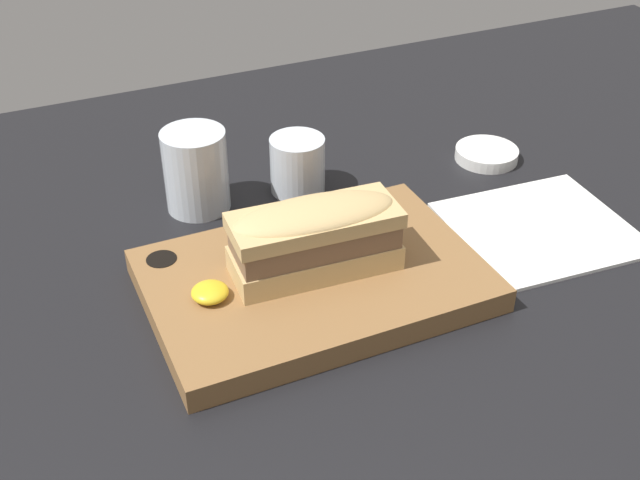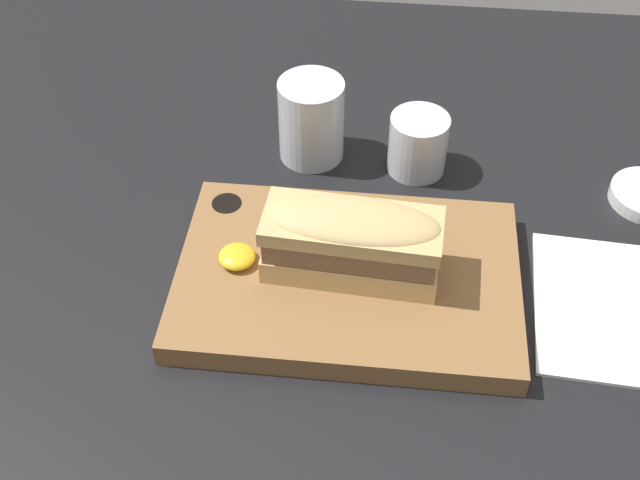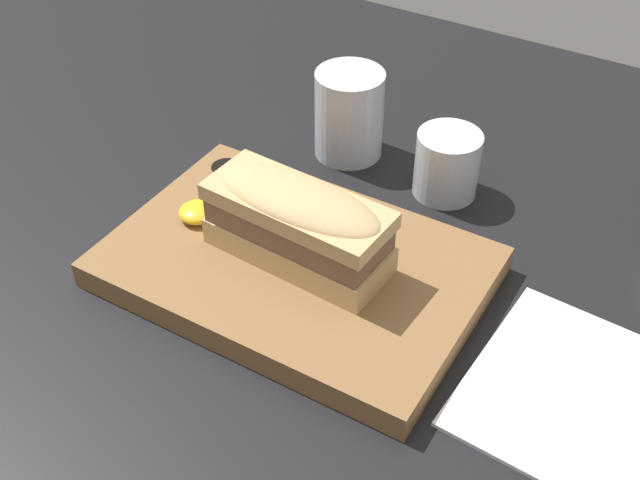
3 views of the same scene
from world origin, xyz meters
The scene contains 7 objects.
dining_table centered at (0.00, 0.00, 1.00)cm, with size 162.93×112.16×2.00cm.
serving_board centered at (-9.55, 1.03, 3.28)cm, with size 32.45×21.88×2.62cm.
sandwich centered at (-9.23, 1.16, 8.55)cm, with size 16.64×7.52×7.41cm.
mustard_dollop centered at (-20.07, 0.90, 5.26)cm, with size 3.52×3.52×1.41cm.
water_glass centered at (-15.19, 20.84, 6.13)cm, with size 7.29×7.29×9.52cm.
wine_glass centered at (-3.29, 19.62, 5.00)cm, with size 6.49×6.49×6.76cm.
napkin centered at (17.90, 0.60, 2.20)cm, with size 20.12×18.80×0.40cm.
Camera 3 is at (19.31, -43.06, 51.57)cm, focal length 45.00 mm.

